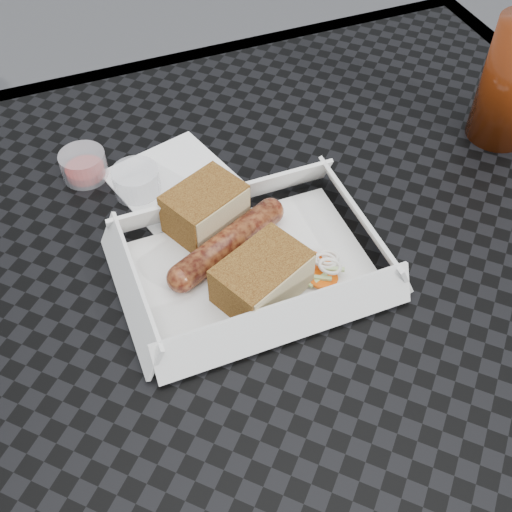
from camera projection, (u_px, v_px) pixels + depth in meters
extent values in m
cube|color=black|center=(328.00, 255.00, 0.64)|extent=(0.80, 0.80, 0.01)
cube|color=black|center=(205.00, 62.00, 0.88)|extent=(0.80, 0.03, 0.03)
cylinder|color=black|center=(24.00, 314.00, 1.05)|extent=(0.03, 0.03, 0.73)
cylinder|color=black|center=(396.00, 203.00, 1.22)|extent=(0.03, 0.03, 0.73)
cube|color=white|center=(252.00, 268.00, 0.62)|extent=(0.22, 0.15, 0.00)
cylinder|color=brown|center=(228.00, 243.00, 0.62)|extent=(0.12, 0.08, 0.03)
sphere|color=brown|center=(270.00, 211.00, 0.65)|extent=(0.03, 0.03, 0.03)
sphere|color=brown|center=(181.00, 278.00, 0.59)|extent=(0.03, 0.03, 0.03)
cube|color=brown|center=(205.00, 209.00, 0.64)|extent=(0.09, 0.08, 0.05)
cube|color=brown|center=(262.00, 277.00, 0.58)|extent=(0.10, 0.08, 0.04)
cylinder|color=#F1560A|center=(315.00, 269.00, 0.61)|extent=(0.02, 0.02, 0.00)
torus|color=white|center=(326.00, 271.00, 0.61)|extent=(0.02, 0.02, 0.00)
cube|color=#B2D17F|center=(325.00, 264.00, 0.62)|extent=(0.02, 0.02, 0.00)
cube|color=white|center=(173.00, 180.00, 0.70)|extent=(0.15, 0.15, 0.00)
cylinder|color=maroon|center=(84.00, 165.00, 0.70)|extent=(0.05, 0.05, 0.03)
cylinder|color=silver|center=(136.00, 181.00, 0.68)|extent=(0.05, 0.05, 0.03)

